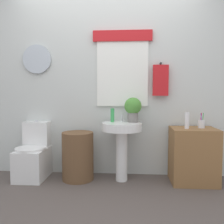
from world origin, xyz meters
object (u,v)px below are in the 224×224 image
(toilet, at_px, (34,156))
(soap_bottle, at_px, (112,115))
(wooden_cabinet, at_px, (193,155))
(laundry_hamper, at_px, (78,156))
(pedestal_sink, at_px, (122,137))
(potted_plant, at_px, (133,108))
(lotion_bottle, at_px, (187,120))
(toothbrush_cup, at_px, (201,124))

(toilet, bearing_deg, soap_bottle, 0.88)
(toilet, height_order, wooden_cabinet, toilet)
(wooden_cabinet, bearing_deg, laundry_hamper, 180.00)
(laundry_hamper, relative_size, pedestal_sink, 0.82)
(potted_plant, relative_size, lotion_bottle, 1.56)
(laundry_hamper, relative_size, lotion_bottle, 3.04)
(laundry_hamper, bearing_deg, soap_bottle, 6.45)
(toilet, distance_m, toothbrush_cup, 2.19)
(soap_bottle, relative_size, lotion_bottle, 0.87)
(wooden_cabinet, distance_m, soap_bottle, 1.12)
(laundry_hamper, distance_m, wooden_cabinet, 1.45)
(lotion_bottle, bearing_deg, potted_plant, 171.28)
(toilet, bearing_deg, toothbrush_cup, -0.37)
(laundry_hamper, distance_m, lotion_bottle, 1.44)
(lotion_bottle, distance_m, toothbrush_cup, 0.20)
(pedestal_sink, height_order, soap_bottle, soap_bottle)
(potted_plant, xyz_separation_m, toothbrush_cup, (0.84, -0.04, -0.19))
(wooden_cabinet, height_order, potted_plant, potted_plant)
(pedestal_sink, relative_size, lotion_bottle, 3.69)
(pedestal_sink, bearing_deg, toothbrush_cup, 1.18)
(pedestal_sink, xyz_separation_m, toothbrush_cup, (0.98, 0.02, 0.18))
(toilet, relative_size, soap_bottle, 4.25)
(laundry_hamper, height_order, potted_plant, potted_plant)
(potted_plant, bearing_deg, laundry_hamper, -175.12)
(wooden_cabinet, bearing_deg, potted_plant, 175.41)
(pedestal_sink, bearing_deg, laundry_hamper, 180.00)
(laundry_hamper, relative_size, toothbrush_cup, 3.30)
(pedestal_sink, bearing_deg, potted_plant, 23.20)
(laundry_hamper, distance_m, toothbrush_cup, 1.60)
(pedestal_sink, relative_size, soap_bottle, 4.24)
(toilet, bearing_deg, potted_plant, 1.14)
(toothbrush_cup, bearing_deg, laundry_hamper, -179.25)
(pedestal_sink, height_order, lotion_bottle, lotion_bottle)
(laundry_hamper, height_order, pedestal_sink, pedestal_sink)
(toilet, xyz_separation_m, lotion_bottle, (1.95, -0.07, 0.50))
(wooden_cabinet, xyz_separation_m, lotion_bottle, (-0.10, -0.04, 0.44))
(laundry_hamper, bearing_deg, potted_plant, 4.88)
(laundry_hamper, relative_size, soap_bottle, 3.50)
(wooden_cabinet, height_order, soap_bottle, soap_bottle)
(soap_bottle, bearing_deg, wooden_cabinet, -2.84)
(pedestal_sink, distance_m, lotion_bottle, 0.82)
(soap_bottle, relative_size, toothbrush_cup, 0.94)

